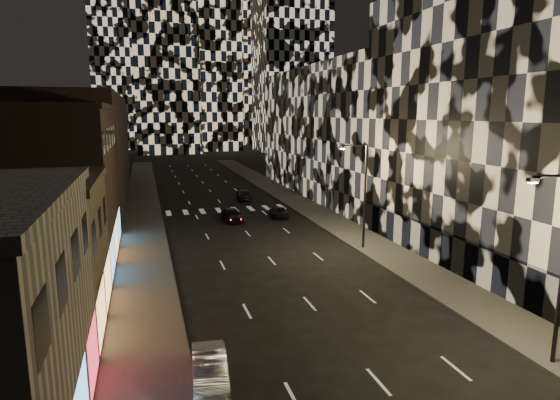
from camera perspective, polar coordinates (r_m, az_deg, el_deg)
sidewalk_left at (r=57.12m, az=-16.44°, el=-1.65°), size 4.00×120.00×0.15m
sidewalk_right at (r=60.35m, az=2.89°, el=-0.59°), size 4.00×120.00×0.15m
curb_left at (r=57.14m, az=-14.33°, el=-1.54°), size 0.20×120.00×0.15m
curb_right at (r=59.71m, az=0.99°, el=-0.70°), size 0.20×120.00×0.15m
retail_tan at (r=28.99m, az=-30.79°, el=-6.44°), size 10.00×10.00×8.00m
retail_brown at (r=40.53m, az=-26.77°, el=1.29°), size 10.00×15.00×12.00m
retail_filler_left at (r=66.51m, az=-22.83°, el=5.66°), size 10.00×40.00×14.00m
midrise_right at (r=42.37m, az=28.16°, el=8.34°), size 16.00×25.00×22.00m
midrise_base at (r=38.79m, az=18.72°, el=-5.31°), size 0.60×25.00×3.00m
midrise_filler_right at (r=69.54m, az=8.93°, el=8.18°), size 16.00×40.00×18.00m
streetlight_near at (r=24.75m, az=30.98°, el=-5.93°), size 2.55×0.25×9.00m
streetlight_far at (r=40.61m, az=10.03°, el=1.36°), size 2.55×0.25×9.00m
car_silver_parked at (r=21.92m, az=-8.56°, el=-19.78°), size 1.83×4.37×1.40m
car_dark_midlane at (r=51.59m, az=-5.86°, el=-1.80°), size 2.12×4.46×1.47m
car_dark_oncoming at (r=64.58m, az=-4.43°, el=0.68°), size 2.54×4.97×1.38m
car_dark_rightlane at (r=53.33m, az=-0.10°, el=-1.54°), size 2.35×4.16×1.10m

